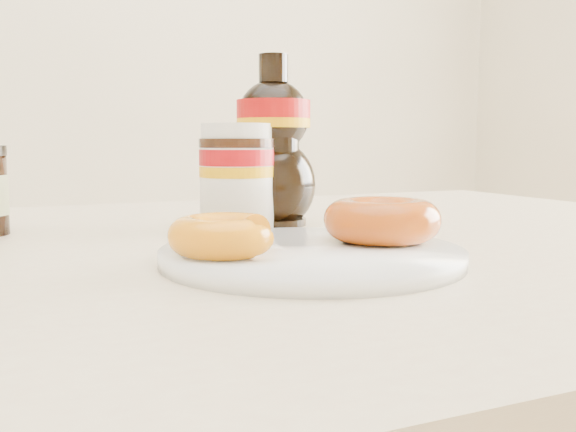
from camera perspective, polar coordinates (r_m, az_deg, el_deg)
name	(u,v)px	position (r m, az deg, el deg)	size (l,w,h in m)	color
dining_table	(208,319)	(0.69, -7.16, -9.09)	(1.40, 0.90, 0.75)	beige
plate	(312,255)	(0.55, 2.12, -3.45)	(0.26, 0.26, 0.01)	white
donut_bitten	(223,235)	(0.52, -5.76, -1.71)	(0.09, 0.09, 0.03)	orange
donut_whole	(382,220)	(0.59, 8.35, -0.35)	(0.11, 0.11, 0.04)	#B03F0B
nutella_jar	(237,172)	(0.76, -4.57, 3.88)	(0.09, 0.09, 0.12)	white
syrup_bottle	(274,141)	(0.79, -1.30, 6.68)	(0.11, 0.09, 0.21)	black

